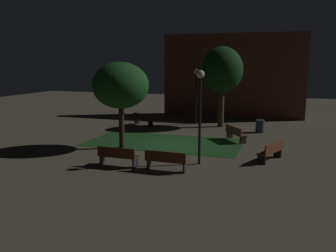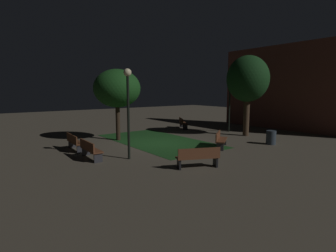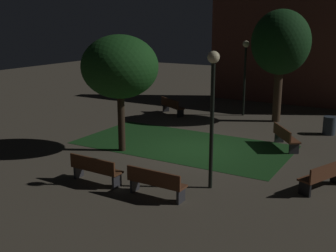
% 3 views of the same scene
% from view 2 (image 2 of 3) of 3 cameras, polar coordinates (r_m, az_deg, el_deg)
% --- Properties ---
extents(ground_plane, '(60.00, 60.00, 0.00)m').
position_cam_2_polar(ground_plane, '(16.26, -1.84, -3.71)').
color(ground_plane, '#4C4438').
extents(grass_lawn, '(8.67, 4.48, 0.01)m').
position_cam_2_polar(grass_lawn, '(17.06, -2.25, -3.16)').
color(grass_lawn, '#194219').
rests_on(grass_lawn, ground).
extents(bench_path_side, '(1.82, 0.54, 0.88)m').
position_cam_2_polar(bench_path_side, '(15.11, -19.35, -3.18)').
color(bench_path_side, '#512D19').
rests_on(bench_path_side, ground).
extents(bench_corner, '(1.81, 0.51, 0.88)m').
position_cam_2_polar(bench_corner, '(13.02, -16.35, -4.75)').
color(bench_corner, brown).
rests_on(bench_corner, ground).
extents(bench_near_trees, '(1.17, 1.84, 0.88)m').
position_cam_2_polar(bench_near_trees, '(11.12, 6.47, -6.59)').
color(bench_near_trees, brown).
rests_on(bench_near_trees, ground).
extents(bench_lawn_edge, '(1.79, 1.33, 0.88)m').
position_cam_2_polar(bench_lawn_edge, '(22.45, 3.15, 0.69)').
color(bench_lawn_edge, '#422314').
rests_on(bench_lawn_edge, ground).
extents(bench_by_lamp, '(1.45, 1.74, 0.88)m').
position_cam_2_polar(bench_by_lamp, '(15.26, 11.12, -2.78)').
color(bench_by_lamp, brown).
rests_on(bench_by_lamp, ground).
extents(tree_near_wall, '(2.89, 2.89, 5.58)m').
position_cam_2_polar(tree_near_wall, '(19.49, 16.68, 9.51)').
color(tree_near_wall, '#423021').
rests_on(tree_near_wall, ground).
extents(tree_right_canopy, '(2.94, 2.94, 4.53)m').
position_cam_2_polar(tree_right_canopy, '(17.27, -10.84, 7.85)').
color(tree_right_canopy, '#2D2116').
rests_on(tree_right_canopy, ground).
extents(lamp_post_plaza_west, '(0.36, 0.36, 4.18)m').
position_cam_2_polar(lamp_post_plaza_west, '(12.36, -8.55, 6.03)').
color(lamp_post_plaza_west, black).
rests_on(lamp_post_plaza_west, ground).
extents(lamp_post_plaza_east, '(0.36, 0.36, 4.01)m').
position_cam_2_polar(lamp_post_plaza_east, '(21.06, 13.05, 6.29)').
color(lamp_post_plaza_east, black).
rests_on(lamp_post_plaza_east, ground).
extents(trash_bin, '(0.56, 0.56, 0.82)m').
position_cam_2_polar(trash_bin, '(17.04, 21.16, -2.31)').
color(trash_bin, '#2D3842').
rests_on(trash_bin, ground).
extents(building_wall_backdrop, '(11.62, 0.80, 6.83)m').
position_cam_2_polar(building_wall_backdrop, '(23.72, 24.00, 7.52)').
color(building_wall_backdrop, brown).
rests_on(building_wall_backdrop, ground).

